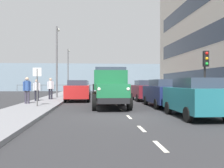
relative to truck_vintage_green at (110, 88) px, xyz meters
The scene contains 20 objects.
ground_plane 7.23m from the truck_vintage_green, 94.43° to the right, with size 80.00×80.00×0.00m, color #2D2D30.
sidewalk_left 9.13m from the truck_vintage_green, 128.27° to the right, with size 2.60×42.11×0.15m, color gray.
sidewalk_right 8.49m from the truck_vintage_green, 57.62° to the right, with size 2.60×42.11×0.15m, color gray.
road_centreline_markings 6.72m from the truck_vintage_green, 94.77° to the right, with size 0.12×37.65×0.01m.
sea_horizon 31.20m from the truck_vintage_green, 91.01° to the right, with size 80.00×0.80×5.00m, color gray.
seawall_railing 27.57m from the truck_vintage_green, 91.14° to the right, with size 28.08×0.08×1.20m.
truck_vintage_green is the anchor object (origin of this frame).
car_teal_kerbside_near 5.54m from the truck_vintage_green, 127.39° to the left, with size 1.76×4.02×1.72m.
car_navy_kerbside_1 3.40m from the truck_vintage_green, behind, with size 1.78×4.57×1.72m.
car_maroon_kerbside_2 6.85m from the truck_vintage_green, 119.41° to the right, with size 1.88×4.10×1.72m.
car_red_oppositeside_0 6.15m from the truck_vintage_green, 68.43° to the right, with size 1.95×3.97×1.72m.
car_silver_oppositeside_1 11.03m from the truck_vintage_green, 78.18° to the right, with size 1.90×4.43×1.72m.
car_grey_oppositeside_2 17.55m from the truck_vintage_green, 82.60° to the right, with size 1.83×4.42×1.72m.
pedestrian_with_bag 5.69m from the truck_vintage_green, 19.87° to the right, with size 0.53×0.34×1.74m.
pedestrian_strolling 6.83m from the truck_vintage_green, 39.71° to the right, with size 0.53×0.34×1.62m.
pedestrian_near_railing 7.62m from the truck_vintage_green, 53.63° to the right, with size 0.53×0.34×1.77m.
traffic_light_near 5.68m from the truck_vintage_green, behind, with size 0.28×0.41×3.20m.
lamp_post_promenade 10.34m from the truck_vintage_green, 63.90° to the right, with size 0.32×1.14×6.63m.
lamp_post_far 22.31m from the truck_vintage_green, 78.15° to the right, with size 0.32×1.14×6.24m.
street_sign 4.31m from the truck_vintage_green, ahead, with size 0.50×0.07×2.25m.
Camera 1 is at (1.62, 11.39, 1.52)m, focal length 40.32 mm.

